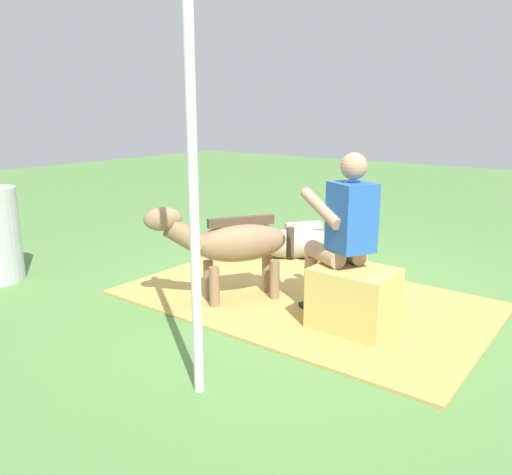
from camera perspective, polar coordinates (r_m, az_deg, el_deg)
The scene contains 7 objects.
ground_plane at distance 4.85m, azimuth 4.64°, elevation -6.26°, with size 24.00×24.00×0.00m, color #568442.
hay_patch at distance 4.70m, azimuth 5.21°, elevation -6.79°, with size 3.18×2.00×0.02m, color tan.
hay_bale at distance 4.06m, azimuth 10.84°, elevation -6.83°, with size 0.61×0.48×0.50m, color tan.
person_seated at distance 4.02m, azimuth 9.59°, elevation 0.75°, with size 0.72×0.60×1.38m.
pony_standing at distance 4.48m, azimuth -2.74°, elevation -0.66°, with size 0.89×1.19×0.90m.
pony_lying at distance 5.96m, azimuth 5.46°, elevation -0.44°, with size 1.02×1.23×0.42m.
tent_pole_left at distance 2.88m, azimuth -7.04°, elevation 6.06°, with size 0.06×0.06×2.58m, color silver.
Camera 1 is at (-2.43, 3.84, 1.69)m, focal length 35.83 mm.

